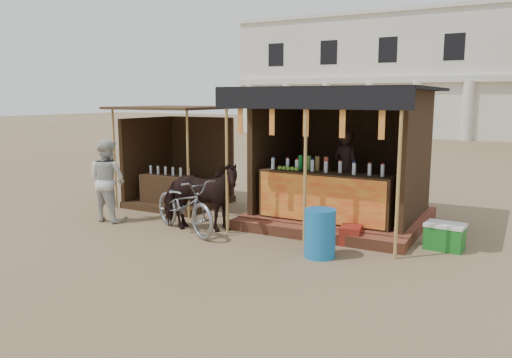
{
  "coord_description": "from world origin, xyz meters",
  "views": [
    {
      "loc": [
        4.36,
        -6.36,
        2.59
      ],
      "look_at": [
        0.0,
        1.6,
        1.1
      ],
      "focal_mm": 35.0,
      "sensor_mm": 36.0,
      "label": 1
    }
  ],
  "objects": [
    {
      "name": "blue_barrel",
      "position": [
        1.49,
        1.05,
        0.4
      ],
      "size": [
        0.57,
        0.57,
        0.8
      ],
      "primitive_type": "cylinder",
      "rotation": [
        0.0,
        0.0,
        -0.12
      ],
      "color": "#176BAE",
      "rests_on": "ground"
    },
    {
      "name": "secondary_stall",
      "position": [
        -3.17,
        3.24,
        0.85
      ],
      "size": [
        2.4,
        2.4,
        2.38
      ],
      "color": "#372714",
      "rests_on": "ground"
    },
    {
      "name": "cow",
      "position": [
        -1.16,
        1.43,
        0.69
      ],
      "size": [
        1.77,
        1.17,
        1.38
      ],
      "primitive_type": "imported",
      "rotation": [
        0.0,
        0.0,
        1.85
      ],
      "color": "black",
      "rests_on": "ground"
    },
    {
      "name": "cooler",
      "position": [
        3.22,
        2.47,
        0.23
      ],
      "size": [
        0.68,
        0.5,
        0.46
      ],
      "color": "#197120",
      "rests_on": "ground"
    },
    {
      "name": "ground",
      "position": [
        0.0,
        0.0,
        0.0
      ],
      "size": [
        120.0,
        120.0,
        0.0
      ],
      "primitive_type": "plane",
      "color": "#846B4C",
      "rests_on": "ground"
    },
    {
      "name": "background_building",
      "position": [
        -2.0,
        29.94,
        3.98
      ],
      "size": [
        26.0,
        7.45,
        8.18
      ],
      "color": "silver",
      "rests_on": "ground"
    },
    {
      "name": "main_stall",
      "position": [
        1.0,
        3.36,
        1.03
      ],
      "size": [
        3.6,
        3.61,
        2.78
      ],
      "color": "brown",
      "rests_on": "ground"
    },
    {
      "name": "bystander",
      "position": [
        -3.34,
        1.19,
        0.87
      ],
      "size": [
        0.85,
        0.66,
        1.73
      ],
      "primitive_type": "imported",
      "rotation": [
        0.0,
        0.0,
        3.15
      ],
      "color": "silver",
      "rests_on": "ground"
    },
    {
      "name": "red_crate",
      "position": [
        1.71,
        2.0,
        0.16
      ],
      "size": [
        0.42,
        0.49,
        0.32
      ],
      "primitive_type": "cube",
      "rotation": [
        0.0,
        0.0,
        0.16
      ],
      "color": "maroon",
      "rests_on": "ground"
    },
    {
      "name": "motorbike",
      "position": [
        -1.38,
        1.24,
        0.53
      ],
      "size": [
        2.15,
        1.46,
        1.07
      ],
      "primitive_type": "imported",
      "rotation": [
        0.0,
        0.0,
        1.16
      ],
      "color": "gray",
      "rests_on": "ground"
    }
  ]
}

